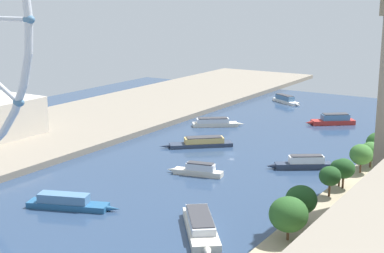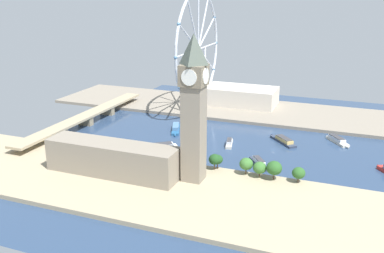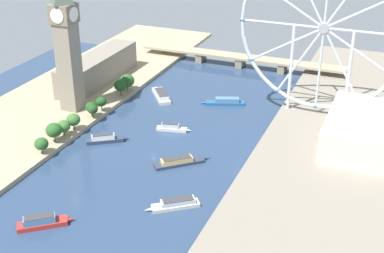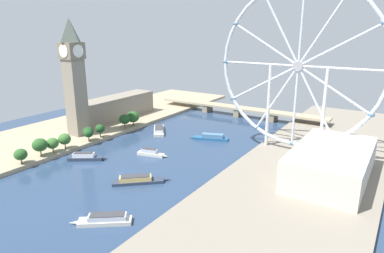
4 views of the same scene
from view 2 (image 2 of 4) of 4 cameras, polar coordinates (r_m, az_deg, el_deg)
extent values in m
plane|color=navy|center=(358.12, 10.59, -2.97)|extent=(374.98, 374.98, 0.00)
cube|color=tan|center=(265.87, 6.19, -10.03)|extent=(90.00, 520.00, 3.00)
cube|color=gray|center=(453.96, 13.15, 1.52)|extent=(90.00, 520.00, 3.00)
cube|color=gray|center=(280.43, 0.22, -0.98)|extent=(13.23, 13.23, 63.69)
cube|color=#776B57|center=(270.51, 0.22, 6.74)|extent=(15.35, 15.35, 13.12)
pyramid|color=#4C564C|center=(267.89, 0.23, 10.10)|extent=(13.89, 13.89, 18.92)
cylinder|color=white|center=(273.43, -1.34, 6.86)|extent=(10.06, 0.50, 10.06)
cylinder|color=white|center=(267.79, 1.82, 6.62)|extent=(10.06, 0.50, 10.06)
cylinder|color=white|center=(277.79, 0.82, 7.03)|extent=(0.50, 10.06, 10.06)
cylinder|color=white|center=(263.27, -0.41, 6.43)|extent=(0.50, 10.06, 10.06)
cube|color=gray|center=(301.20, -10.37, -4.14)|extent=(22.00, 93.37, 22.15)
cylinder|color=#513823|center=(295.68, 13.71, -6.82)|extent=(0.80, 0.80, 3.07)
ellipsoid|color=#285623|center=(293.69, 13.78, -5.93)|extent=(8.60, 8.60, 7.74)
cylinder|color=#513823|center=(295.89, 10.63, -6.47)|extent=(0.80, 0.80, 4.14)
ellipsoid|color=#285623|center=(293.42, 10.70, -5.36)|extent=(10.38, 10.38, 9.34)
cylinder|color=#513823|center=(298.09, 8.80, -6.27)|extent=(0.80, 0.80, 3.23)
ellipsoid|color=#386B2D|center=(296.03, 8.85, -5.35)|extent=(8.96, 8.96, 8.06)
cylinder|color=#513823|center=(301.09, 7.07, -5.87)|extent=(0.80, 0.80, 3.92)
ellipsoid|color=#386B2D|center=(298.87, 7.11, -4.87)|extent=(9.26, 9.26, 8.34)
cylinder|color=#513823|center=(306.69, 2.96, -5.26)|extent=(0.80, 0.80, 4.31)
ellipsoid|color=#1E471E|center=(304.59, 2.98, -4.31)|extent=(8.29, 8.29, 7.46)
cylinder|color=#513823|center=(307.99, 3.34, -5.19)|extent=(0.80, 0.80, 4.01)
ellipsoid|color=#1E471E|center=(306.08, 3.36, -4.33)|extent=(7.46, 7.46, 6.71)
cylinder|color=#513823|center=(311.23, 1.07, -4.86)|extent=(0.80, 0.80, 4.45)
ellipsoid|color=#1E471E|center=(309.21, 1.07, -3.95)|extent=(7.81, 7.81, 7.03)
cylinder|color=#513823|center=(321.24, -4.19, -4.15)|extent=(0.80, 0.80, 4.60)
ellipsoid|color=#1E471E|center=(318.96, -4.22, -3.11)|extent=(9.89, 9.89, 8.90)
cylinder|color=#513823|center=(325.84, -6.19, -4.00)|extent=(0.80, 0.80, 3.36)
ellipsoid|color=#285623|center=(323.56, -6.23, -2.97)|extent=(11.54, 11.54, 10.38)
torus|color=silver|center=(444.99, 0.82, 10.06)|extent=(116.81, 2.80, 116.81)
cylinder|color=#99999E|center=(444.99, 0.82, 10.06)|extent=(6.84, 3.00, 6.84)
cylinder|color=silver|center=(471.54, 2.06, 10.49)|extent=(57.01, 1.68, 1.68)
cylinder|color=silver|center=(466.36, 1.92, 12.17)|extent=(50.21, 1.68, 29.96)
cylinder|color=silver|center=(455.66, 1.48, 13.36)|extent=(29.96, 1.68, 50.21)
cylinder|color=silver|center=(442.05, 0.83, 13.72)|extent=(1.68, 1.68, 57.01)
cylinder|color=silver|center=(429.08, 0.14, 13.09)|extent=(29.96, 1.68, 50.21)
cylinder|color=silver|center=(420.42, -0.39, 11.56)|extent=(50.21, 1.68, 29.96)
cylinder|color=silver|center=(418.70, -0.58, 9.57)|extent=(57.01, 1.68, 1.68)
cylinder|color=silver|center=(424.47, -0.38, 7.73)|extent=(50.21, 1.68, 29.96)
cylinder|color=silver|center=(435.93, 0.14, 6.61)|extent=(29.96, 1.68, 50.21)
cylinder|color=silver|center=(449.73, 0.80, 6.46)|extent=(1.68, 1.68, 57.01)
cylinder|color=silver|center=(462.12, 1.43, 7.24)|extent=(29.96, 1.68, 50.21)
cylinder|color=silver|center=(470.02, 1.89, 8.71)|extent=(50.21, 1.68, 29.96)
ellipsoid|color=teal|center=(498.31, 3.18, 10.87)|extent=(4.80, 3.20, 3.20)
ellipsoid|color=teal|center=(488.45, 2.94, 14.09)|extent=(4.80, 3.20, 3.20)
ellipsoid|color=teal|center=(396.37, -1.75, 13.24)|extent=(4.80, 3.20, 3.20)
ellipsoid|color=teal|center=(392.72, -2.16, 9.01)|extent=(4.80, 3.20, 3.20)
ellipsoid|color=teal|center=(404.91, -1.68, 5.17)|extent=(4.80, 3.20, 3.20)
ellipsoid|color=teal|center=(428.58, -0.56, 3.02)|extent=(4.80, 3.20, 3.20)
ellipsoid|color=teal|center=(456.20, 0.79, 2.94)|extent=(4.80, 3.20, 3.20)
ellipsoid|color=teal|center=(480.33, 2.00, 4.64)|extent=(4.80, 3.20, 3.20)
ellipsoid|color=teal|center=(495.41, 2.84, 7.50)|extent=(4.80, 3.20, 3.20)
cylinder|color=silver|center=(468.59, 1.67, 6.59)|extent=(2.40, 2.40, 62.15)
cylinder|color=silver|center=(432.03, -0.14, 5.64)|extent=(2.40, 2.40, 62.15)
cube|color=beige|center=(476.43, 6.37, 4.01)|extent=(41.24, 76.33, 18.76)
cube|color=tan|center=(423.66, -13.81, 1.34)|extent=(186.98, 15.30, 2.00)
cube|color=gray|center=(395.99, -16.90, -0.82)|extent=(6.00, 13.77, 7.81)
cube|color=gray|center=(425.03, -13.76, 0.71)|extent=(6.00, 13.77, 7.81)
cube|color=gray|center=(455.45, -11.03, 2.03)|extent=(6.00, 13.77, 7.81)
cube|color=beige|center=(386.88, 18.49, -1.86)|extent=(24.29, 20.59, 2.06)
cone|color=beige|center=(375.57, 19.72, -2.58)|extent=(4.89, 4.39, 2.06)
cube|color=silver|center=(387.15, 18.42, -1.49)|extent=(17.85, 15.38, 2.49)
cube|color=#38383D|center=(386.69, 18.44, -1.28)|extent=(16.24, 14.07, 0.42)
cube|color=#2D384C|center=(375.20, 11.83, -1.92)|extent=(27.84, 25.91, 1.84)
cone|color=#2D384C|center=(389.56, 10.46, -1.10)|extent=(5.37, 5.06, 1.84)
cube|color=#DBB766|center=(373.24, 11.97, -1.68)|extent=(18.38, 17.31, 2.64)
cube|color=#38383D|center=(372.74, 11.99, -1.45)|extent=(16.75, 15.81, 0.42)
cone|color=#B22D28|center=(345.74, 23.24, -4.72)|extent=(5.04, 4.74, 2.55)
cube|color=beige|center=(362.22, 4.90, -2.29)|extent=(21.20, 9.16, 2.22)
cone|color=beige|center=(373.50, 5.03, -1.66)|extent=(4.12, 2.98, 2.22)
cube|color=silver|center=(360.39, 4.90, -1.97)|extent=(12.54, 6.50, 2.84)
cube|color=#38383D|center=(359.84, 4.90, -1.72)|extent=(11.33, 6.06, 0.42)
cube|color=#235684|center=(397.49, -2.14, -0.40)|extent=(29.28, 16.30, 2.06)
cone|color=#235684|center=(381.63, -2.26, -1.19)|extent=(5.58, 3.76, 2.06)
cube|color=teal|center=(398.05, -2.13, 0.02)|extent=(18.61, 11.43, 3.12)
cube|color=#2D384C|center=(324.62, 8.66, -4.85)|extent=(22.92, 18.01, 2.45)
cone|color=#2D384C|center=(336.68, 7.80, -3.97)|extent=(4.97, 4.47, 2.45)
cube|color=white|center=(322.54, 8.76, -4.48)|extent=(14.83, 12.11, 3.03)
cube|color=#38383D|center=(321.90, 8.77, -4.20)|extent=(13.48, 11.09, 0.40)
cube|color=beige|center=(351.54, -4.50, -2.88)|extent=(26.35, 30.45, 2.57)
cone|color=beige|center=(348.54, -7.48, -3.17)|extent=(5.55, 6.11, 2.57)
cube|color=silver|center=(350.99, -4.25, -2.49)|extent=(19.39, 22.04, 2.30)
cube|color=#38383D|center=(350.52, -4.26, -2.28)|extent=(17.75, 20.07, 0.38)
camera|label=1|loc=(361.73, -33.18, 6.73)|focal=54.53mm
camera|label=3|loc=(508.87, 47.66, 16.58)|focal=50.42mm
camera|label=4|loc=(489.19, 32.41, 11.08)|focal=32.01mm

